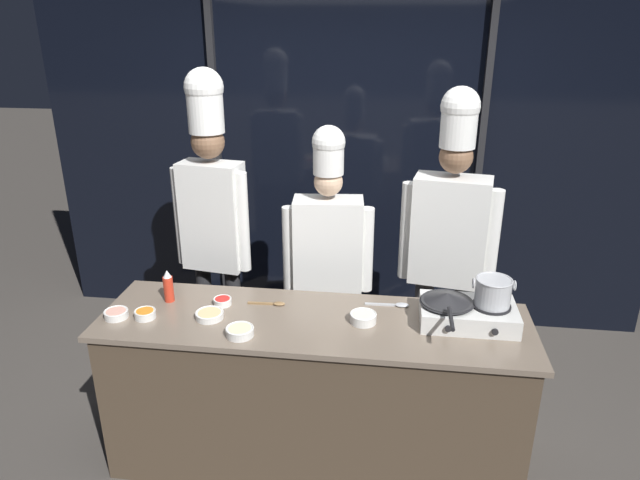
{
  "coord_description": "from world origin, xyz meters",
  "views": [
    {
      "loc": [
        0.38,
        -2.58,
        2.39
      ],
      "look_at": [
        0.0,
        0.25,
        1.25
      ],
      "focal_mm": 32.0,
      "sensor_mm": 36.0,
      "label": 1
    }
  ],
  "objects_px": {
    "prep_bowl_noodles": "(240,331)",
    "chef_line": "(449,229)",
    "serving_spoon_solid": "(396,305)",
    "squeeze_bottle_chili": "(168,287)",
    "stock_pot": "(493,291)",
    "serving_spoon_slotted": "(273,304)",
    "prep_bowl_carrots": "(145,313)",
    "prep_bowl_bean_sprouts": "(363,317)",
    "prep_bowl_bell_pepper": "(223,301)",
    "prep_bowl_shrimp": "(116,313)",
    "chef_head": "(212,205)",
    "portable_stove": "(468,313)",
    "prep_bowl_ginger": "(210,314)",
    "frying_pan": "(447,298)",
    "chef_sous": "(328,247)"
  },
  "relations": [
    {
      "from": "prep_bowl_bean_sprouts",
      "to": "chef_head",
      "type": "height_order",
      "value": "chef_head"
    },
    {
      "from": "prep_bowl_noodles",
      "to": "stock_pot",
      "type": "bearing_deg",
      "value": 12.7
    },
    {
      "from": "squeeze_bottle_chili",
      "to": "prep_bowl_shrimp",
      "type": "height_order",
      "value": "squeeze_bottle_chili"
    },
    {
      "from": "prep_bowl_bean_sprouts",
      "to": "prep_bowl_shrimp",
      "type": "bearing_deg",
      "value": -174.58
    },
    {
      "from": "prep_bowl_carrots",
      "to": "serving_spoon_slotted",
      "type": "height_order",
      "value": "prep_bowl_carrots"
    },
    {
      "from": "squeeze_bottle_chili",
      "to": "prep_bowl_shrimp",
      "type": "xyz_separation_m",
      "value": [
        -0.21,
        -0.22,
        -0.06
      ]
    },
    {
      "from": "prep_bowl_carrots",
      "to": "prep_bowl_bell_pepper",
      "type": "distance_m",
      "value": 0.41
    },
    {
      "from": "prep_bowl_bell_pepper",
      "to": "portable_stove",
      "type": "bearing_deg",
      "value": -1.04
    },
    {
      "from": "prep_bowl_ginger",
      "to": "chef_line",
      "type": "relative_size",
      "value": 0.07
    },
    {
      "from": "portable_stove",
      "to": "chef_head",
      "type": "relative_size",
      "value": 0.23
    },
    {
      "from": "frying_pan",
      "to": "prep_bowl_carrots",
      "type": "xyz_separation_m",
      "value": [
        -1.56,
        -0.17,
        -0.11
      ]
    },
    {
      "from": "serving_spoon_slotted",
      "to": "serving_spoon_solid",
      "type": "xyz_separation_m",
      "value": [
        0.67,
        0.07,
        0.0
      ]
    },
    {
      "from": "prep_bowl_bean_sprouts",
      "to": "chef_line",
      "type": "relative_size",
      "value": 0.07
    },
    {
      "from": "prep_bowl_noodles",
      "to": "chef_line",
      "type": "relative_size",
      "value": 0.07
    },
    {
      "from": "frying_pan",
      "to": "prep_bowl_ginger",
      "type": "xyz_separation_m",
      "value": [
        -1.22,
        -0.13,
        -0.11
      ]
    },
    {
      "from": "serving_spoon_solid",
      "to": "chef_line",
      "type": "bearing_deg",
      "value": 59.97
    },
    {
      "from": "stock_pot",
      "to": "frying_pan",
      "type": "bearing_deg",
      "value": -178.88
    },
    {
      "from": "squeeze_bottle_chili",
      "to": "prep_bowl_ginger",
      "type": "height_order",
      "value": "squeeze_bottle_chili"
    },
    {
      "from": "squeeze_bottle_chili",
      "to": "serving_spoon_solid",
      "type": "relative_size",
      "value": 0.77
    },
    {
      "from": "prep_bowl_noodles",
      "to": "serving_spoon_solid",
      "type": "relative_size",
      "value": 0.58
    },
    {
      "from": "serving_spoon_slotted",
      "to": "squeeze_bottle_chili",
      "type": "bearing_deg",
      "value": -176.97
    },
    {
      "from": "prep_bowl_ginger",
      "to": "chef_head",
      "type": "relative_size",
      "value": 0.07
    },
    {
      "from": "chef_line",
      "to": "serving_spoon_slotted",
      "type": "bearing_deg",
      "value": 41.6
    },
    {
      "from": "prep_bowl_shrimp",
      "to": "prep_bowl_bell_pepper",
      "type": "relative_size",
      "value": 1.25
    },
    {
      "from": "prep_bowl_carrots",
      "to": "chef_sous",
      "type": "bearing_deg",
      "value": 43.39
    },
    {
      "from": "serving_spoon_solid",
      "to": "chef_head",
      "type": "xyz_separation_m",
      "value": [
        -1.17,
        0.49,
        0.36
      ]
    },
    {
      "from": "prep_bowl_shrimp",
      "to": "chef_head",
      "type": "bearing_deg",
      "value": 70.58
    },
    {
      "from": "chef_sous",
      "to": "prep_bowl_bean_sprouts",
      "type": "bearing_deg",
      "value": 105.3
    },
    {
      "from": "prep_bowl_bell_pepper",
      "to": "prep_bowl_noodles",
      "type": "bearing_deg",
      "value": -59.44
    },
    {
      "from": "chef_sous",
      "to": "prep_bowl_bell_pepper",
      "type": "bearing_deg",
      "value": 45.42
    },
    {
      "from": "prep_bowl_bell_pepper",
      "to": "stock_pot",
      "type": "bearing_deg",
      "value": -0.95
    },
    {
      "from": "portable_stove",
      "to": "prep_bowl_bean_sprouts",
      "type": "distance_m",
      "value": 0.54
    },
    {
      "from": "prep_bowl_bean_sprouts",
      "to": "prep_bowl_bell_pepper",
      "type": "xyz_separation_m",
      "value": [
        -0.78,
        0.09,
        -0.01
      ]
    },
    {
      "from": "prep_bowl_shrimp",
      "to": "prep_bowl_bell_pepper",
      "type": "bearing_deg",
      "value": 22.64
    },
    {
      "from": "portable_stove",
      "to": "prep_bowl_ginger",
      "type": "distance_m",
      "value": 1.34
    },
    {
      "from": "stock_pot",
      "to": "prep_bowl_carrots",
      "type": "distance_m",
      "value": 1.8
    },
    {
      "from": "prep_bowl_bell_pepper",
      "to": "prep_bowl_noodles",
      "type": "xyz_separation_m",
      "value": [
        0.18,
        -0.3,
        0.0
      ]
    },
    {
      "from": "prep_bowl_shrimp",
      "to": "prep_bowl_noodles",
      "type": "distance_m",
      "value": 0.7
    },
    {
      "from": "stock_pot",
      "to": "serving_spoon_slotted",
      "type": "bearing_deg",
      "value": 177.12
    },
    {
      "from": "chef_head",
      "to": "chef_line",
      "type": "distance_m",
      "value": 1.48
    },
    {
      "from": "squeeze_bottle_chili",
      "to": "chef_line",
      "type": "distance_m",
      "value": 1.69
    },
    {
      "from": "squeeze_bottle_chili",
      "to": "serving_spoon_slotted",
      "type": "distance_m",
      "value": 0.59
    },
    {
      "from": "squeeze_bottle_chili",
      "to": "prep_bowl_carrots",
      "type": "height_order",
      "value": "squeeze_bottle_chili"
    },
    {
      "from": "portable_stove",
      "to": "squeeze_bottle_chili",
      "type": "distance_m",
      "value": 1.61
    },
    {
      "from": "serving_spoon_solid",
      "to": "frying_pan",
      "type": "bearing_deg",
      "value": -28.11
    },
    {
      "from": "prep_bowl_bean_sprouts",
      "to": "prep_bowl_bell_pepper",
      "type": "bearing_deg",
      "value": 173.3
    },
    {
      "from": "prep_bowl_ginger",
      "to": "stock_pot",
      "type": "bearing_deg",
      "value": 5.18
    },
    {
      "from": "stock_pot",
      "to": "chef_line",
      "type": "xyz_separation_m",
      "value": [
        -0.17,
        0.66,
        0.08
      ]
    },
    {
      "from": "prep_bowl_noodles",
      "to": "chef_head",
      "type": "distance_m",
      "value": 1.05
    },
    {
      "from": "portable_stove",
      "to": "chef_line",
      "type": "relative_size",
      "value": 0.24
    }
  ]
}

